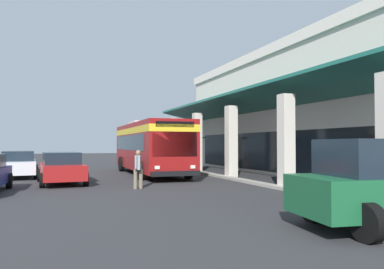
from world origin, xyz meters
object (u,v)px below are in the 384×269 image
transit_bus (150,144)px  parked_sedan_red (62,168)px  potted_palm (194,161)px  parked_sedan_white (18,164)px  pedestrian (138,167)px

transit_bus → parked_sedan_red: transit_bus is taller
parked_sedan_red → potted_palm: size_ratio=1.82×
transit_bus → potted_palm: (-4.34, 4.58, -1.26)m
parked_sedan_red → parked_sedan_white: bearing=-152.8°
parked_sedan_white → parked_sedan_red: size_ratio=0.99×
parked_sedan_white → potted_palm: size_ratio=1.80×
parked_sedan_red → transit_bus: bearing=127.6°
transit_bus → potted_palm: bearing=133.4°
parked_sedan_red → potted_palm: potted_palm is taller
parked_sedan_red → potted_palm: 12.92m
parked_sedan_red → pedestrian: (3.29, 2.96, 0.15)m
parked_sedan_white → pedestrian: (7.55, 5.14, 0.15)m
pedestrian → transit_bus: bearing=162.7°
parked_sedan_red → pedestrian: size_ratio=2.79×
parked_sedan_white → potted_palm: potted_palm is taller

